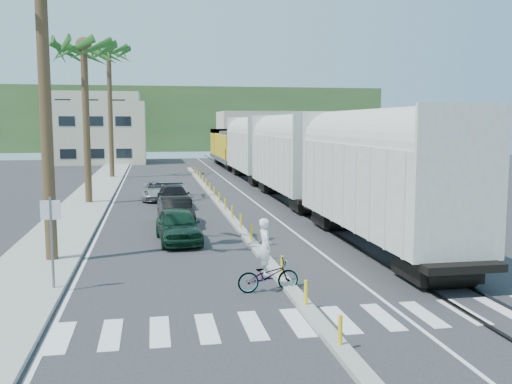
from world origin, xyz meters
TOP-DOWN VIEW (x-y plane):
  - ground at (0.00, 0.00)m, footprint 140.00×140.00m
  - sidewalk at (-8.50, 25.00)m, footprint 3.00×90.00m
  - rails at (5.00, 28.00)m, footprint 1.56×100.00m
  - median at (0.00, 19.96)m, footprint 0.45×60.00m
  - crosswalk at (0.00, -2.00)m, footprint 14.00×2.20m
  - lane_markings at (-2.15, 25.00)m, footprint 9.42×90.00m
  - freight_train at (5.00, 26.71)m, footprint 3.00×60.94m
  - palm_trees at (-8.10, 22.70)m, footprint 3.50×37.20m
  - street_sign at (-7.30, 2.00)m, footprint 0.60×0.08m
  - buildings at (-6.41, 71.66)m, footprint 38.00×27.00m
  - hillside at (0.00, 100.00)m, footprint 80.00×20.00m
  - car_lead at (-3.12, 8.97)m, footprint 2.42×4.67m
  - car_second at (-3.06, 13.40)m, footprint 2.26×4.57m
  - car_third at (-2.90, 19.66)m, footprint 2.38×4.87m
  - car_rear at (-3.84, 23.38)m, footprint 2.22×4.64m
  - cyclist at (-0.72, 0.90)m, footprint 0.93×2.03m

SIDE VIEW (x-z plane):
  - ground at x=0.00m, z-range 0.00..0.00m
  - lane_markings at x=-2.15m, z-range 0.00..0.01m
  - crosswalk at x=0.00m, z-range 0.00..0.01m
  - rails at x=5.00m, z-range 0.00..0.06m
  - sidewalk at x=-8.50m, z-range 0.00..0.15m
  - median at x=0.00m, z-range -0.34..0.51m
  - car_rear at x=-3.84m, z-range 0.00..1.27m
  - car_third at x=-2.90m, z-range 0.00..1.35m
  - car_second at x=-3.06m, z-range 0.00..1.42m
  - cyclist at x=-0.72m, z-range -0.42..1.91m
  - car_lead at x=-3.12m, z-range 0.00..1.50m
  - street_sign at x=-7.30m, z-range 0.47..3.47m
  - freight_train at x=5.00m, z-range -0.02..5.83m
  - buildings at x=-6.41m, z-range -0.64..9.36m
  - hillside at x=0.00m, z-range 0.00..12.00m
  - palm_trees at x=-8.10m, z-range 3.93..17.68m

